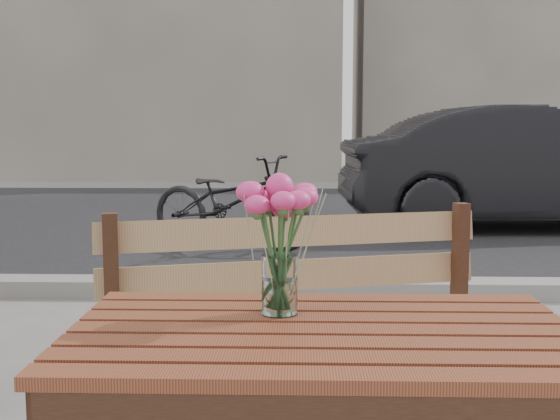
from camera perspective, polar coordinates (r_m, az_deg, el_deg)
name	(u,v)px	position (r m, az deg, el deg)	size (l,w,h in m)	color
street	(285,242)	(6.95, 0.43, -2.61)	(30.00, 8.12, 0.12)	black
backdrop_buildings	(301,15)	(16.36, 1.73, 15.57)	(15.50, 4.00, 8.00)	slate
main_table	(322,377)	(1.71, 3.41, -13.42)	(1.19, 0.69, 0.73)	maroon
main_bench	(301,302)	(2.59, 1.70, -7.49)	(1.53, 0.79, 0.92)	#A07F52
main_vase	(279,227)	(1.74, -0.05, -1.41)	(0.19, 0.19, 0.35)	white
parked_car	(528,167)	(8.52, 19.53, 3.28)	(1.47, 4.22, 1.39)	black
bicycle	(230,201)	(6.79, -4.07, 0.72)	(0.60, 1.72, 0.90)	black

